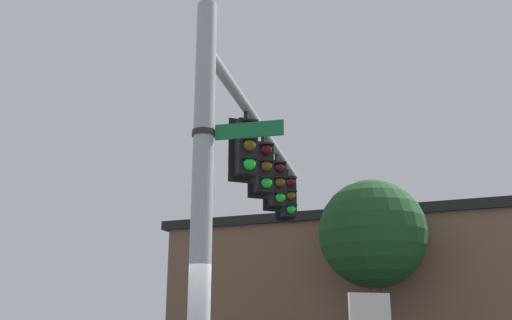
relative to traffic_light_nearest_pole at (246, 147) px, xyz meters
name	(u,v)px	position (x,y,z in m)	size (l,w,h in m)	color
signal_pole	(202,213)	(1.37, 1.88, -1.64)	(0.30, 0.30, 6.36)	#ADB2B7
mast_arm	(263,132)	(-0.86, -1.22, 0.80)	(0.19, 0.19, 7.63)	#ADB2B7
traffic_light_nearest_pole	(246,147)	(0.00, 0.00, 0.00)	(0.54, 0.49, 1.31)	black
traffic_light_mid_inner	(263,168)	(-0.83, -1.16, 0.00)	(0.54, 0.49, 1.31)	black
traffic_light_mid_outer	(277,184)	(-1.67, -2.32, 0.00)	(0.54, 0.49, 1.31)	black
traffic_light_arm_end	(288,197)	(-2.50, -3.48, 0.00)	(0.54, 0.49, 1.31)	black
street_name_sign	(223,132)	(1.14, 2.04, -0.51)	(1.10, 0.85, 0.22)	#147238
storefront_building	(375,297)	(-7.50, -7.24, -2.27)	(13.59, 13.44, 5.08)	brown
tree_by_storefront	(372,235)	(-5.28, -3.92, -0.75)	(2.97, 2.97, 5.59)	#4C3823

